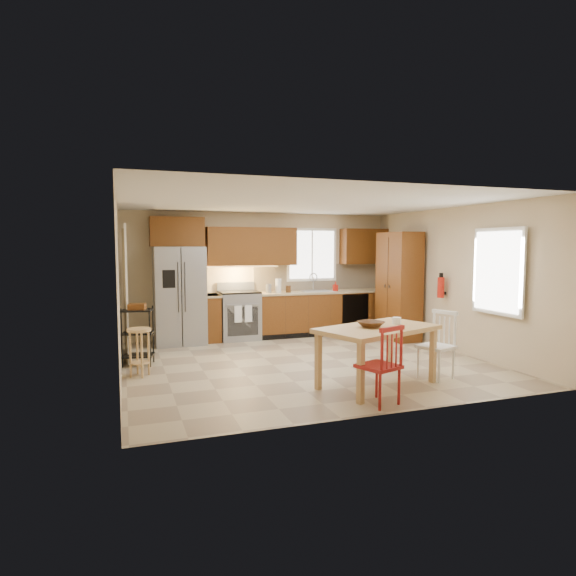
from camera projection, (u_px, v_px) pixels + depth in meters
The scene contains 33 objects.
floor at pixel (305, 362), 7.61m from camera, with size 5.50×5.50×0.00m, color tan.
ceiling at pixel (306, 202), 7.39m from camera, with size 5.50×5.00×0.02m, color silver.
wall_back at pixel (261, 275), 9.85m from camera, with size 5.50×0.02×2.50m, color #CCB793.
wall_front at pixel (390, 301), 5.14m from camera, with size 5.50×0.02×2.50m, color #CCB793.
wall_left at pixel (119, 289), 6.60m from camera, with size 0.02×5.00×2.50m, color #CCB793.
wall_right at pixel (452, 279), 8.39m from camera, with size 0.02×5.00×2.50m, color #CCB793.
refrigerator at pixel (179, 296), 8.97m from camera, with size 0.92×0.75×1.82m, color gray.
range_stove at pixel (239, 316), 9.44m from camera, with size 0.76×0.63×0.92m, color gray.
base_cabinet_narrow at pixel (211, 318), 9.28m from camera, with size 0.30×0.60×0.90m, color brown.
base_cabinet_run at pixel (325, 312), 10.06m from camera, with size 2.92×0.60×0.90m, color brown.
dishwasher at pixel (355, 313), 9.97m from camera, with size 0.60×0.02×0.78m, color black.
backsplash at pixel (320, 277), 10.26m from camera, with size 2.92×0.03×0.55m, color beige.
upper_over_fridge at pixel (177, 232), 9.06m from camera, with size 1.00×0.35×0.55m, color #58320E.
upper_left_block at pixel (252, 246), 9.55m from camera, with size 1.80×0.35×0.75m, color #58320E.
upper_right_block at pixel (364, 246), 10.37m from camera, with size 1.00×0.35×0.75m, color #58320E.
window_back at pixel (312, 255), 10.15m from camera, with size 1.12×0.04×1.12m, color white.
sink at pixel (317, 293), 9.96m from camera, with size 0.62×0.46×0.16m, color gray.
undercab_glow at pixel (237, 267), 9.47m from camera, with size 1.60×0.30×0.01m, color #FFBF66.
soap_bottle at pixel (335, 286), 9.98m from camera, with size 0.09×0.09×0.19m, color #B0170C.
paper_towel at pixel (278, 286), 9.62m from camera, with size 0.12×0.12×0.28m, color white.
canister_steel at pixel (269, 288), 9.56m from camera, with size 0.11×0.11×0.18m, color gray.
canister_wood at pixel (288, 289), 9.66m from camera, with size 0.10×0.10×0.14m, color #4B2F14.
pantry at pixel (399, 286), 9.43m from camera, with size 0.50×0.95×2.10m, color brown.
fire_extinguisher at pixel (441, 288), 8.51m from camera, with size 0.12×0.12×0.36m, color #B0170C.
window_right at pixel (498, 271), 7.27m from camera, with size 0.04×1.02×1.32m, color white.
doorway at pixel (125, 294), 7.87m from camera, with size 0.04×0.95×2.10m, color #8C7A59.
dining_table at pixel (377, 357), 6.29m from camera, with size 1.58×0.89×0.77m, color tan, non-canonical shape.
chair_red at pixel (379, 365), 5.56m from camera, with size 0.43×0.43×0.93m, color maroon, non-canonical shape.
chair_white at pixel (436, 345), 6.64m from camera, with size 0.43×0.43×0.93m, color white, non-canonical shape.
table_bowl at pixel (371, 328), 6.23m from camera, with size 0.32×0.32×0.08m, color #4B2F14.
table_jar at pixel (397, 322), 6.46m from camera, with size 0.12×0.12×0.14m, color white.
bar_stool at pixel (140, 352), 6.76m from camera, with size 0.33×0.33×0.68m, color tan, non-canonical shape.
utility_cart at pixel (138, 336), 7.39m from camera, with size 0.45×0.35×0.90m, color black, non-canonical shape.
Camera 1 is at (-2.70, -6.97, 1.83)m, focal length 30.00 mm.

